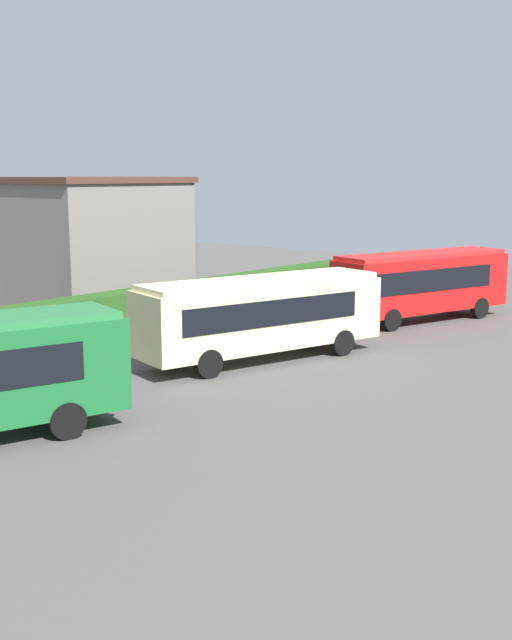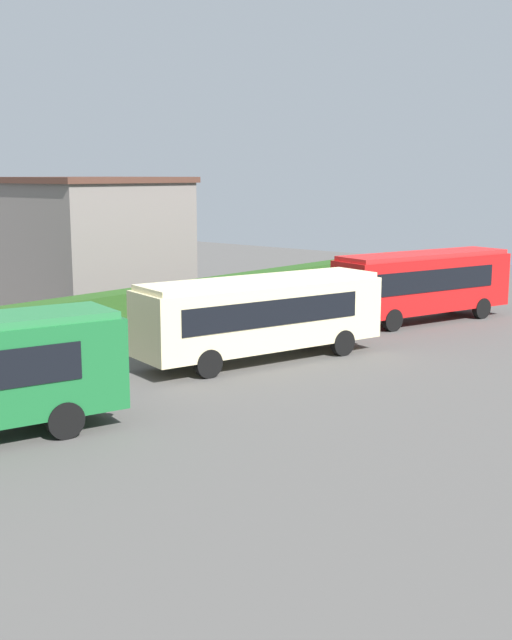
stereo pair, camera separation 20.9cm
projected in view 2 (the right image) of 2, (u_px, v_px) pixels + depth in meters
ground_plane at (208, 365)px, 28.94m from camera, size 77.22×77.22×0.00m
bus_cream at (261, 313)px, 29.45m from camera, size 9.97×4.90×3.08m
bus_red at (424, 282)px, 37.33m from camera, size 9.55×4.84×3.24m
person_center at (152, 333)px, 30.03m from camera, size 0.29×0.44×1.77m
hedge_row at (83, 318)px, 33.39m from camera, size 50.61×1.34×1.78m
depot_building at (92, 242)px, 41.68m from camera, size 8.45×7.66×6.69m
traffic_cone at (97, 350)px, 30.04m from camera, size 0.36×0.36×0.60m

